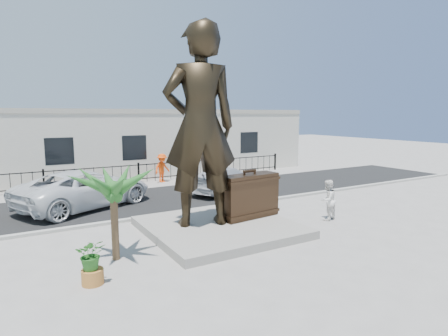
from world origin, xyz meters
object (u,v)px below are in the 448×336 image
at_px(car_white, 85,189).
at_px(statue, 200,126).
at_px(suitcase, 249,196).
at_px(tourist, 328,200).

bearing_deg(car_white, statue, -178.57).
bearing_deg(statue, suitcase, -169.72).
bearing_deg(statue, car_white, -49.38).
relative_size(statue, car_white, 1.14).
relative_size(suitcase, car_white, 0.38).
bearing_deg(car_white, tourist, -156.50).
xyz_separation_m(tourist, car_white, (-8.24, 7.30, 0.05)).
distance_m(suitcase, tourist, 3.36).
height_order(statue, car_white, statue).
relative_size(suitcase, tourist, 1.45).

